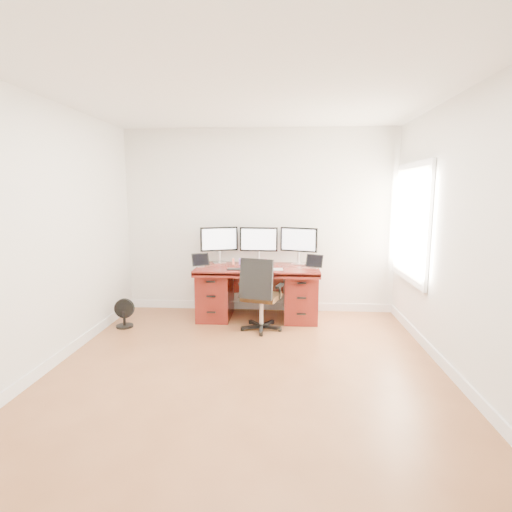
# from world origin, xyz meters

# --- Properties ---
(ground) EXTENTS (4.50, 4.50, 0.00)m
(ground) POSITION_xyz_m (0.00, 0.00, 0.00)
(ground) COLOR brown
(ground) RESTS_ON ground
(back_wall) EXTENTS (4.00, 0.10, 2.70)m
(back_wall) POSITION_xyz_m (0.00, 2.25, 1.35)
(back_wall) COLOR silver
(back_wall) RESTS_ON ground
(right_wall) EXTENTS (0.10, 4.50, 2.70)m
(right_wall) POSITION_xyz_m (2.00, 0.11, 1.35)
(right_wall) COLOR silver
(right_wall) RESTS_ON ground
(desk) EXTENTS (1.70, 0.80, 0.75)m
(desk) POSITION_xyz_m (0.00, 1.83, 0.40)
(desk) COLOR #5F1813
(desk) RESTS_ON ground
(office_chair) EXTENTS (0.63, 0.63, 0.97)m
(office_chair) POSITION_xyz_m (0.07, 1.30, 0.32)
(office_chair) COLOR black
(office_chair) RESTS_ON ground
(floor_fan) EXTENTS (0.26, 0.22, 0.38)m
(floor_fan) POSITION_xyz_m (-1.75, 1.31, 0.19)
(floor_fan) COLOR black
(floor_fan) RESTS_ON ground
(monitor_left) EXTENTS (0.53, 0.23, 0.53)m
(monitor_left) POSITION_xyz_m (-0.58, 2.07, 1.09)
(monitor_left) COLOR silver
(monitor_left) RESTS_ON desk
(monitor_center) EXTENTS (0.55, 0.15, 0.53)m
(monitor_center) POSITION_xyz_m (-0.00, 2.07, 1.09)
(monitor_center) COLOR silver
(monitor_center) RESTS_ON desk
(monitor_right) EXTENTS (0.53, 0.23, 0.53)m
(monitor_right) POSITION_xyz_m (0.58, 2.07, 1.09)
(monitor_right) COLOR silver
(monitor_right) RESTS_ON desk
(tablet_left) EXTENTS (0.24, 0.17, 0.19)m
(tablet_left) POSITION_xyz_m (-0.80, 1.75, 0.84)
(tablet_left) COLOR silver
(tablet_left) RESTS_ON desk
(tablet_right) EXTENTS (0.25, 0.16, 0.19)m
(tablet_right) POSITION_xyz_m (0.78, 1.75, 0.84)
(tablet_right) COLOR silver
(tablet_right) RESTS_ON desk
(keyboard) EXTENTS (0.28, 0.19, 0.01)m
(keyboard) POSITION_xyz_m (-0.00, 1.62, 0.76)
(keyboard) COLOR white
(keyboard) RESTS_ON desk
(trackpad) EXTENTS (0.15, 0.15, 0.01)m
(trackpad) POSITION_xyz_m (0.28, 1.61, 0.76)
(trackpad) COLOR silver
(trackpad) RESTS_ON desk
(drawing_tablet) EXTENTS (0.23, 0.15, 0.01)m
(drawing_tablet) POSITION_xyz_m (-0.28, 1.58, 0.76)
(drawing_tablet) COLOR black
(drawing_tablet) RESTS_ON desk
(phone) EXTENTS (0.13, 0.08, 0.01)m
(phone) POSITION_xyz_m (-0.05, 1.81, 0.76)
(phone) COLOR black
(phone) RESTS_ON desk
(figurine_orange) EXTENTS (0.04, 0.04, 0.09)m
(figurine_orange) POSITION_xyz_m (-0.36, 1.95, 0.80)
(figurine_orange) COLOR #FB8561
(figurine_orange) RESTS_ON desk
(figurine_purple) EXTENTS (0.04, 0.04, 0.09)m
(figurine_purple) POSITION_xyz_m (-0.26, 1.95, 0.80)
(figurine_purple) COLOR #8768D2
(figurine_purple) RESTS_ON desk
(figurine_yellow) EXTENTS (0.04, 0.04, 0.09)m
(figurine_yellow) POSITION_xyz_m (-0.10, 1.95, 0.80)
(figurine_yellow) COLOR #E7E162
(figurine_yellow) RESTS_ON desk
(figurine_pink) EXTENTS (0.04, 0.04, 0.09)m
(figurine_pink) POSITION_xyz_m (0.11, 1.95, 0.80)
(figurine_pink) COLOR #DB5F8D
(figurine_pink) RESTS_ON desk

